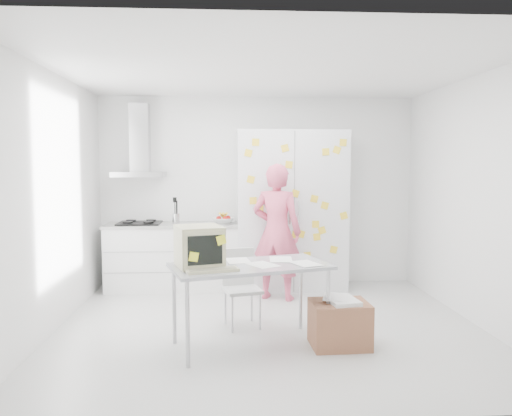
{
  "coord_description": "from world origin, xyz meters",
  "views": [
    {
      "loc": [
        -0.45,
        -5.21,
        1.74
      ],
      "look_at": [
        -0.1,
        0.62,
        1.23
      ],
      "focal_mm": 35.0,
      "sensor_mm": 36.0,
      "label": 1
    }
  ],
  "objects": [
    {
      "name": "person",
      "position": [
        0.19,
        1.1,
        0.88
      ],
      "size": [
        0.75,
        0.63,
        1.75
      ],
      "primitive_type": "imported",
      "rotation": [
        0.0,
        0.0,
        2.76
      ],
      "color": "#DE5676",
      "rests_on": "ground"
    },
    {
      "name": "tall_cabinet",
      "position": [
        0.45,
        1.67,
        1.1
      ],
      "size": [
        1.5,
        0.68,
        2.2
      ],
      "color": "silver",
      "rests_on": "ground"
    },
    {
      "name": "chair",
      "position": [
        -0.3,
        0.08,
        0.47
      ],
      "size": [
        0.45,
        0.45,
        0.83
      ],
      "rotation": [
        0.0,
        0.0,
        0.24
      ],
      "color": "silver",
      "rests_on": "ground"
    },
    {
      "name": "counter_run",
      "position": [
        -1.2,
        1.7,
        0.47
      ],
      "size": [
        1.84,
        0.63,
        1.28
      ],
      "color": "white",
      "rests_on": "ground"
    },
    {
      "name": "ceiling",
      "position": [
        0.0,
        0.0,
        2.7
      ],
      "size": [
        4.5,
        4.0,
        0.02
      ],
      "primitive_type": "cube",
      "color": "white",
      "rests_on": "walls"
    },
    {
      "name": "desk",
      "position": [
        -0.53,
        -0.61,
        0.89
      ],
      "size": [
        1.62,
        1.12,
        1.17
      ],
      "rotation": [
        0.0,
        0.0,
        0.29
      ],
      "color": "#999CA3",
      "rests_on": "ground"
    },
    {
      "name": "range_hood",
      "position": [
        -1.65,
        1.84,
        1.96
      ],
      "size": [
        0.7,
        0.48,
        1.01
      ],
      "color": "silver",
      "rests_on": "walls"
    },
    {
      "name": "walls",
      "position": [
        0.0,
        0.72,
        1.35
      ],
      "size": [
        4.52,
        4.01,
        2.7
      ],
      "color": "white",
      "rests_on": "ground"
    },
    {
      "name": "floor",
      "position": [
        0.0,
        0.0,
        -0.01
      ],
      "size": [
        4.5,
        4.0,
        0.02
      ],
      "primitive_type": "cube",
      "color": "silver",
      "rests_on": "ground"
    },
    {
      "name": "cardboard_box",
      "position": [
        0.62,
        -0.62,
        0.22
      ],
      "size": [
        0.56,
        0.45,
        0.47
      ],
      "rotation": [
        0.0,
        0.0,
        0.04
      ],
      "color": "#8E5A3D",
      "rests_on": "ground"
    }
  ]
}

